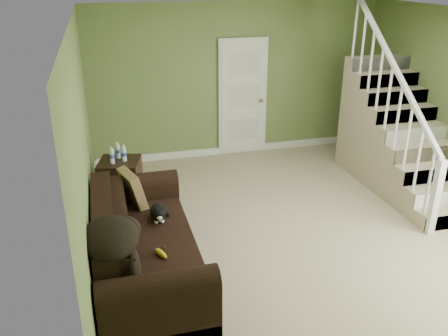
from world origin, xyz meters
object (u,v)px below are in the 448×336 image
sofa (142,253)px  banana (161,253)px  side_table (121,182)px  cat (159,213)px

sofa → banana: bearing=-64.2°
side_table → banana: size_ratio=4.37×
side_table → banana: 2.27m
side_table → cat: size_ratio=1.85×
sofa → cat: (0.24, 0.38, 0.24)m
side_table → cat: 1.59m
cat → banana: cat is taller
sofa → banana: size_ratio=11.71×
sofa → side_table: sofa is taller
sofa → banana: (0.16, -0.34, 0.18)m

